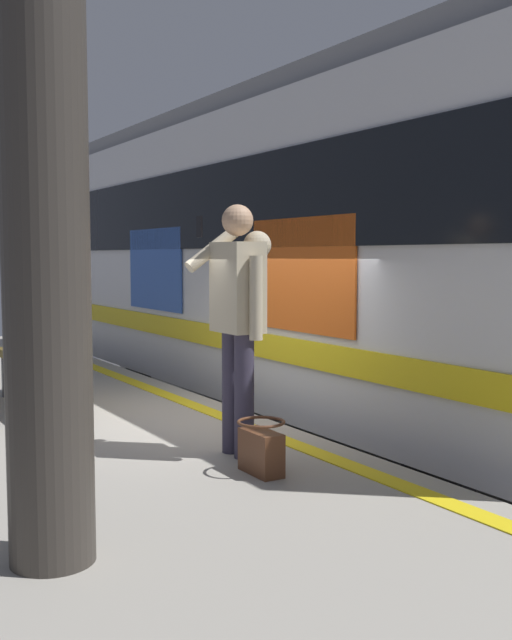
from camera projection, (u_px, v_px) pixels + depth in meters
The scene contains 10 objects.
ground_plane at pixel (251, 532), 6.88m from camera, with size 23.77×23.77×0.00m, color #3D3D3F.
platform at pixel (3, 515), 5.71m from camera, with size 15.69×4.38×1.11m, color #9E998E.
safety_line at pixel (221, 416), 6.63m from camera, with size 15.38×0.16×0.01m, color yellow.
track_rail_near at pixel (355, 501), 7.50m from camera, with size 20.40×0.08×0.16m, color slate.
track_rail_far at pixel (458, 479), 8.23m from camera, with size 20.40×0.08×0.16m, color slate.
train_carriage at pixel (328, 248), 8.87m from camera, with size 9.35×3.04×4.14m.
passenger at pixel (239, 308), 5.27m from camera, with size 0.57×0.55×1.77m.
handbag at pixel (261, 449), 4.88m from camera, with size 0.35×0.31×0.35m.
station_column at pixel (43, 124), 3.32m from camera, with size 0.39×0.39×4.00m, color #38332D.
bench at pixel (46, 354), 7.05m from camera, with size 1.68×0.44×0.90m.
Camera 1 is at (-5.76, 3.40, 2.52)m, focal length 42.20 mm.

